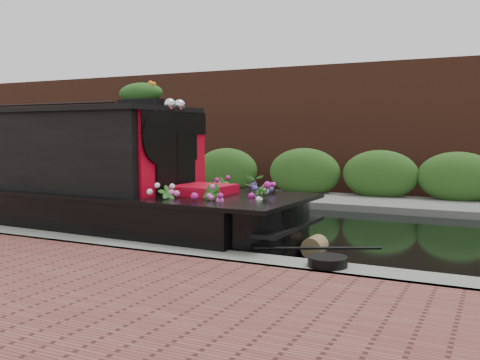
% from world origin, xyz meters
% --- Properties ---
extents(ground, '(80.00, 80.00, 0.00)m').
position_xyz_m(ground, '(0.00, 0.00, 0.00)').
color(ground, black).
rests_on(ground, ground).
extents(near_bank_coping, '(40.00, 0.60, 0.50)m').
position_xyz_m(near_bank_coping, '(0.00, -3.30, 0.00)').
color(near_bank_coping, slate).
rests_on(near_bank_coping, ground).
extents(far_bank_path, '(40.00, 2.40, 0.34)m').
position_xyz_m(far_bank_path, '(0.00, 4.20, 0.00)').
color(far_bank_path, '#63635F').
rests_on(far_bank_path, ground).
extents(far_hedge, '(40.00, 1.10, 2.80)m').
position_xyz_m(far_hedge, '(0.00, 5.10, 0.00)').
color(far_hedge, '#2B561C').
rests_on(far_hedge, ground).
extents(far_brick_wall, '(40.00, 1.00, 8.00)m').
position_xyz_m(far_brick_wall, '(0.00, 7.20, 0.00)').
color(far_brick_wall, '#5B2C1E').
rests_on(far_brick_wall, ground).
extents(rope_fender, '(0.32, 0.39, 0.32)m').
position_xyz_m(rope_fender, '(2.79, -1.85, 0.16)').
color(rope_fender, olive).
rests_on(rope_fender, ground).
extents(coiled_mooring_rope, '(0.49, 0.49, 0.12)m').
position_xyz_m(coiled_mooring_rope, '(3.43, -3.28, 0.31)').
color(coiled_mooring_rope, black).
rests_on(coiled_mooring_rope, near_bank_coping).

